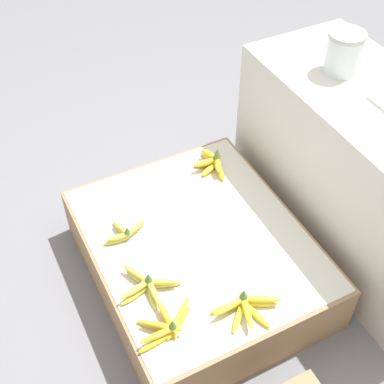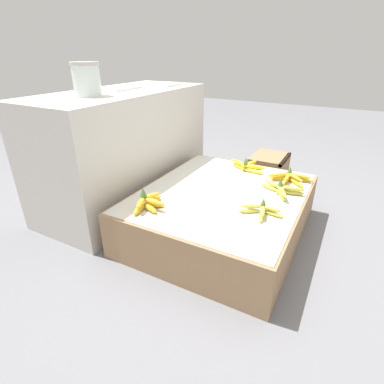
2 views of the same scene
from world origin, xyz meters
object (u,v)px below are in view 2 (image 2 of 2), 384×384
Objects in this scene: banana_bunch_front_right at (290,178)px; foam_tray_white at (165,84)px; banana_bunch_middle_right at (247,166)px; banana_bunch_front_midleft at (261,210)px; glass_jar at (87,79)px; wooden_crate at (269,170)px; banana_bunch_front_midright at (282,189)px; banana_bunch_back_left at (148,202)px.

banana_bunch_front_right is 1.12m from foam_tray_white.
banana_bunch_middle_right reaches higher than banana_bunch_front_right.
banana_bunch_front_midleft is at bearing -123.48° from foam_tray_white.
glass_jar is (-0.03, 1.04, 0.57)m from banana_bunch_front_midleft.
banana_bunch_middle_right is 0.86m from foam_tray_white.
banana_bunch_front_midright is (-0.71, -0.26, 0.17)m from wooden_crate.
banana_bunch_back_left is (-0.70, 0.56, 0.01)m from banana_bunch_front_right.
banana_bunch_middle_right is 0.81m from banana_bunch_back_left.
wooden_crate is at bearing 12.70° from banana_bunch_front_midleft.
glass_jar is at bearing 91.50° from banana_bunch_front_midleft.
banana_bunch_back_left is 1.31× the size of glass_jar.
banana_bunch_front_midright is at bearing -130.99° from banana_bunch_middle_right.
banana_bunch_front_midleft is 0.30m from banana_bunch_front_midright.
glass_jar is at bearing 70.44° from banana_bunch_back_left.
wooden_crate is 1.25× the size of banana_bunch_front_midright.
banana_bunch_middle_right reaches higher than banana_bunch_front_midright.
banana_bunch_front_right reaches higher than banana_bunch_front_midleft.
banana_bunch_front_right is at bearing -153.46° from wooden_crate.
banana_bunch_middle_right is 1.15× the size of banana_bunch_back_left.
banana_bunch_front_midleft is 0.81× the size of banana_bunch_middle_right.
wooden_crate is 1.38× the size of banana_bunch_back_left.
banana_bunch_front_midright is at bearing -5.34° from banana_bunch_front_midleft.
foam_tray_white is (0.15, 1.00, 0.48)m from banana_bunch_front_right.
banana_bunch_front_midleft is 1.05× the size of foam_tray_white.
banana_bunch_middle_right is at bearing 77.95° from banana_bunch_front_right.
wooden_crate is at bearing -38.03° from glass_jar.
glass_jar is (-1.04, 0.81, 0.74)m from wooden_crate.
glass_jar is at bearing 115.67° from banana_bunch_front_right.
banana_bunch_back_left reaches higher than banana_bunch_front_midright.
banana_bunch_back_left is at bearing -109.56° from glass_jar.
banana_bunch_back_left is at bearing 111.53° from banana_bunch_front_midleft.
foam_tray_white is (0.09, 0.70, 0.48)m from banana_bunch_middle_right.
banana_bunch_back_left is (-0.76, 0.26, 0.01)m from banana_bunch_middle_right.
banana_bunch_middle_right reaches higher than banana_bunch_front_midleft.
banana_bunch_front_midleft is 0.49m from banana_bunch_front_right.
banana_bunch_front_midright is 0.97× the size of banana_bunch_front_right.
banana_bunch_back_left is (-0.21, 0.53, 0.01)m from banana_bunch_front_midleft.
banana_bunch_front_right is at bearing -3.87° from banana_bunch_front_midleft.
banana_bunch_middle_right is 1.51× the size of glass_jar.
banana_bunch_front_midright is 1.16m from foam_tray_white.
banana_bunch_back_left is at bearing 132.29° from banana_bunch_front_midright.
banana_bunch_back_left is 1.07m from foam_tray_white.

